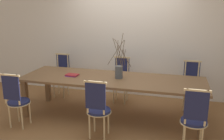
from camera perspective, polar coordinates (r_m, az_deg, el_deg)
ground_plane at (r=4.75m, az=0.00°, el=-10.57°), size 16.00×16.00×0.00m
wall_rear at (r=5.58m, az=3.51°, el=10.32°), size 12.00×0.06×3.20m
dining_table at (r=4.50m, az=0.00°, el=-2.76°), size 3.28×1.04×0.75m
chair_near_leftend at (r=4.47m, az=-21.00°, el=-6.15°), size 0.39×0.39×0.96m
chair_near_left at (r=3.84m, az=-3.25°, el=-8.57°), size 0.39×0.39×0.96m
chair_near_center at (r=3.69m, az=18.33°, el=-10.38°), size 0.39×0.39×0.96m
chair_far_leftend at (r=5.74m, az=-11.49°, el=-0.88°), size 0.39×0.39×0.96m
chair_far_left at (r=5.29m, az=2.06°, el=-1.94°), size 0.39×0.39×0.96m
chair_far_center at (r=5.18m, az=17.61°, el=-3.01°), size 0.39×0.39×0.96m
vase_centerpiece at (r=4.44m, az=1.59°, el=-0.23°), size 0.45×0.45×0.81m
book_stack at (r=4.67m, az=-9.12°, el=-1.15°), size 0.24×0.18×0.03m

